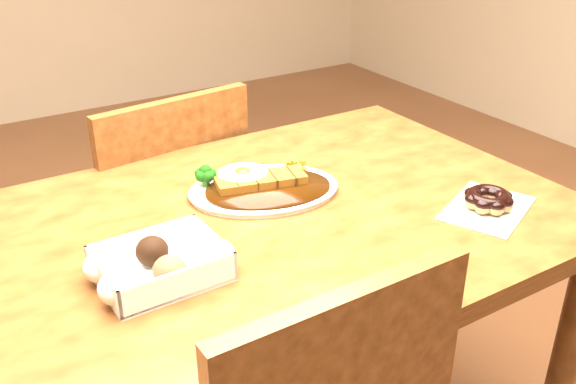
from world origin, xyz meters
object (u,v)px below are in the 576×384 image
table (265,262)px  chair_far (161,227)px  pon_de_ring (488,200)px  katsu_curry_plate (261,186)px  donut_box (158,264)px

table → chair_far: (-0.02, 0.54, -0.17)m
chair_far → pon_de_ring: bearing=112.2°
katsu_curry_plate → donut_box: size_ratio=1.53×
donut_box → katsu_curry_plate: bearing=31.8°
donut_box → pon_de_ring: donut_box is taller
donut_box → pon_de_ring: bearing=-10.1°
chair_far → katsu_curry_plate: bearing=92.0°
pon_de_ring → donut_box: bearing=169.9°
table → chair_far: 0.56m
katsu_curry_plate → pon_de_ring: size_ratio=1.50×
pon_de_ring → chair_far: bearing=119.0°
chair_far → pon_de_ring: 0.89m
table → katsu_curry_plate: size_ratio=3.42×
table → pon_de_ring: 0.45m
donut_box → pon_de_ring: 0.64m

